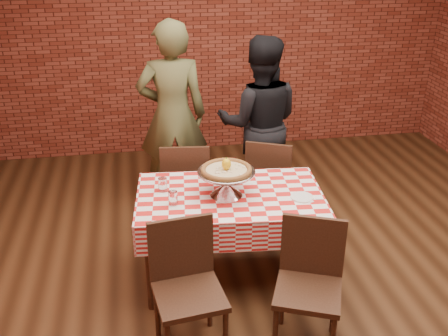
{
  "coord_description": "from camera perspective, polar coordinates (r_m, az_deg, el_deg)",
  "views": [
    {
      "loc": [
        -1.07,
        -3.2,
        2.61
      ],
      "look_at": [
        -0.45,
        0.34,
        0.93
      ],
      "focal_mm": 42.13,
      "sensor_mm": 36.0,
      "label": 1
    }
  ],
  "objects": [
    {
      "name": "back_wall",
      "position": [
        6.39,
        -0.18,
        14.55
      ],
      "size": [
        5.5,
        0.0,
        5.5
      ],
      "primitive_type": "plane",
      "rotation": [
        1.57,
        0.0,
        0.0
      ],
      "color": "maroon",
      "rests_on": "ground"
    },
    {
      "name": "water_glass_right",
      "position": [
        4.01,
        -6.66,
        -1.81
      ],
      "size": [
        0.07,
        0.07,
        0.11
      ],
      "primitive_type": "cylinder",
      "rotation": [
        0.0,
        0.0,
        -0.09
      ],
      "color": "white",
      "rests_on": "tablecloth"
    },
    {
      "name": "lemon",
      "position": [
        3.84,
        0.26,
        0.42
      ],
      "size": [
        0.07,
        0.07,
        0.09
      ],
      "primitive_type": "ellipsoid",
      "rotation": [
        0.0,
        0.0,
        -0.0
      ],
      "color": "yellow",
      "rests_on": "pizza"
    },
    {
      "name": "side_plate",
      "position": [
        3.95,
        8.45,
        -3.16
      ],
      "size": [
        0.18,
        0.18,
        0.01
      ],
      "primitive_type": "cylinder",
      "rotation": [
        0.0,
        0.0,
        -0.09
      ],
      "color": "white",
      "rests_on": "tablecloth"
    },
    {
      "name": "sweetener_packet_a",
      "position": [
        3.91,
        9.31,
        -3.6
      ],
      "size": [
        0.06,
        0.05,
        0.0
      ],
      "primitive_type": "cube",
      "rotation": [
        0.0,
        0.0,
        0.3
      ],
      "color": "white",
      "rests_on": "tablecloth"
    },
    {
      "name": "chair_near_right",
      "position": [
        3.53,
        9.11,
        -13.13
      ],
      "size": [
        0.55,
        0.55,
        0.9
      ],
      "primitive_type": null,
      "rotation": [
        0.0,
        0.0,
        -0.4
      ],
      "color": "#3C2417",
      "rests_on": "ground"
    },
    {
      "name": "pizza_stand",
      "position": [
        3.91,
        0.25,
        -1.64
      ],
      "size": [
        0.44,
        0.44,
        0.2
      ],
      "primitive_type": null,
      "rotation": [
        0.0,
        0.0,
        -0.0
      ],
      "color": "silver",
      "rests_on": "tablecloth"
    },
    {
      "name": "tablecloth",
      "position": [
        4.02,
        0.64,
        -4.35
      ],
      "size": [
        1.49,
        0.99,
        0.24
      ],
      "primitive_type": null,
      "rotation": [
        0.0,
        0.0,
        -0.09
      ],
      "color": "red",
      "rests_on": "table"
    },
    {
      "name": "ground",
      "position": [
        4.26,
        6.92,
        -12.97
      ],
      "size": [
        6.0,
        6.0,
        0.0
      ],
      "primitive_type": "plane",
      "color": "black",
      "rests_on": "ground"
    },
    {
      "name": "sweetener_packet_b",
      "position": [
        3.96,
        10.26,
        -3.26
      ],
      "size": [
        0.05,
        0.04,
        0.0
      ],
      "primitive_type": "cube",
      "rotation": [
        0.0,
        0.0,
        -0.08
      ],
      "color": "white",
      "rests_on": "tablecloth"
    },
    {
      "name": "chair_near_left",
      "position": [
        3.46,
        -3.79,
        -13.57
      ],
      "size": [
        0.48,
        0.48,
        0.91
      ],
      "primitive_type": null,
      "rotation": [
        0.0,
        0.0,
        0.13
      ],
      "color": "#3C2417",
      "rests_on": "ground"
    },
    {
      "name": "condiment_caddy",
      "position": [
        4.22,
        0.74,
        0.04
      ],
      "size": [
        0.11,
        0.09,
        0.14
      ],
      "primitive_type": "cube",
      "rotation": [
        0.0,
        0.0,
        0.14
      ],
      "color": "silver",
      "rests_on": "tablecloth"
    },
    {
      "name": "table",
      "position": [
        4.16,
        0.62,
        -7.52
      ],
      "size": [
        1.45,
        0.95,
        0.75
      ],
      "primitive_type": "cube",
      "rotation": [
        0.0,
        0.0,
        -0.09
      ],
      "color": "#3C2417",
      "rests_on": "ground"
    },
    {
      "name": "diner_olive",
      "position": [
        5.13,
        -5.63,
        5.68
      ],
      "size": [
        0.68,
        0.45,
        1.85
      ],
      "primitive_type": "imported",
      "rotation": [
        0.0,
        0.0,
        3.12
      ],
      "color": "brown",
      "rests_on": "ground"
    },
    {
      "name": "pizza",
      "position": [
        3.87,
        0.26,
        -0.27
      ],
      "size": [
        0.38,
        0.38,
        0.03
      ],
      "primitive_type": "cylinder",
      "rotation": [
        0.0,
        0.0,
        -0.0
      ],
      "color": "#C6B88B",
      "rests_on": "pizza_stand"
    },
    {
      "name": "water_glass_left",
      "position": [
        3.81,
        -5.55,
        -3.29
      ],
      "size": [
        0.07,
        0.07,
        0.11
      ],
      "primitive_type": "cylinder",
      "rotation": [
        0.0,
        0.0,
        -0.09
      ],
      "color": "white",
      "rests_on": "tablecloth"
    },
    {
      "name": "chair_far_right",
      "position": [
        4.89,
        5.07,
        -1.37
      ],
      "size": [
        0.54,
        0.54,
        0.89
      ],
      "primitive_type": null,
      "rotation": [
        0.0,
        0.0,
        2.72
      ],
      "color": "#3C2417",
      "rests_on": "ground"
    },
    {
      "name": "chair_far_left",
      "position": [
        4.79,
        -4.13,
        -1.83
      ],
      "size": [
        0.47,
        0.47,
        0.9
      ],
      "primitive_type": null,
      "rotation": [
        0.0,
        0.0,
        3.03
      ],
      "color": "#3C2417",
      "rests_on": "ground"
    },
    {
      "name": "diner_black",
      "position": [
        5.12,
        3.85,
        4.84
      ],
      "size": [
        0.94,
        0.8,
        1.7
      ],
      "primitive_type": "imported",
      "rotation": [
        0.0,
        0.0,
        2.93
      ],
      "color": "black",
      "rests_on": "ground"
    }
  ]
}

